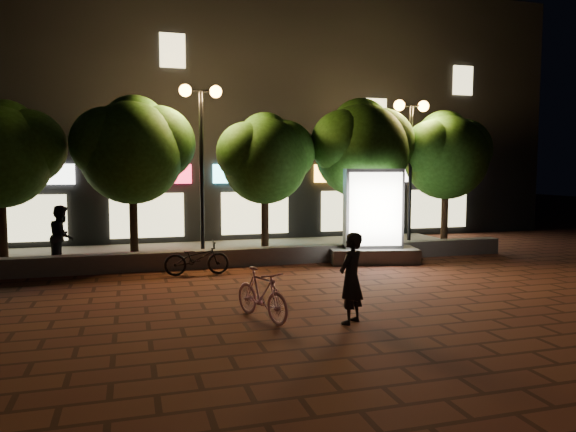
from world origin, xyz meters
name	(u,v)px	position (x,y,z in m)	size (l,w,h in m)	color
ground	(303,296)	(0.00, 0.00, 0.00)	(80.00, 80.00, 0.00)	#54291A
retaining_wall	(260,256)	(0.00, 4.00, 0.25)	(16.00, 0.45, 0.50)	slate
sidewalk	(243,251)	(0.00, 6.50, 0.04)	(16.00, 5.00, 0.08)	slate
building_block	(212,119)	(-0.01, 12.99, 5.00)	(28.00, 8.12, 11.30)	black
tree_far_left	(2,150)	(-6.95, 5.46, 3.29)	(3.36, 2.80, 4.63)	black
tree_left	(134,146)	(-3.45, 5.46, 3.44)	(3.60, 3.00, 4.89)	black
tree_mid	(266,155)	(0.55, 5.46, 3.22)	(3.24, 2.70, 4.50)	black
tree_right	(362,145)	(3.86, 5.46, 3.57)	(3.72, 3.10, 5.07)	black
tree_far_right	(447,152)	(7.05, 5.46, 3.37)	(3.48, 2.90, 4.76)	black
street_lamp_left	(201,127)	(-1.50, 5.20, 4.03)	(1.26, 0.36, 5.18)	black
street_lamp_right	(411,136)	(5.50, 5.20, 3.89)	(1.26, 0.36, 4.98)	black
ad_kiosk	(373,225)	(3.34, 3.50, 1.12)	(2.79, 1.81, 2.79)	slate
scooter_pink	(262,294)	(-1.31, -1.58, 0.48)	(0.45, 1.59, 0.96)	pink
rider	(351,278)	(0.18, -2.25, 0.82)	(0.60, 0.39, 1.65)	black
scooter_parked	(197,258)	(-1.94, 3.00, 0.44)	(0.59, 1.68, 0.89)	black
pedestrian	(62,236)	(-5.41, 4.80, 0.93)	(0.83, 0.65, 1.71)	black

